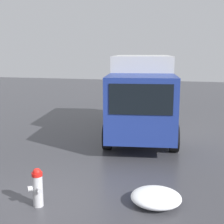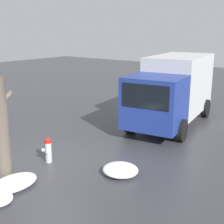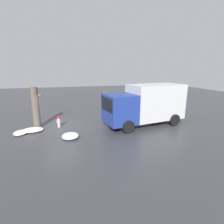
{
  "view_description": "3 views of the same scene",
  "coord_description": "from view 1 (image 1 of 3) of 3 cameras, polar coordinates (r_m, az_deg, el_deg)",
  "views": [
    {
      "loc": [
        -5.66,
        -3.1,
        3.3
      ],
      "look_at": [
        3.86,
        -0.66,
        1.38
      ],
      "focal_mm": 50.0,
      "sensor_mm": 36.0,
      "label": 1
    },
    {
      "loc": [
        -6.39,
        -7.61,
        4.34
      ],
      "look_at": [
        3.34,
        -0.11,
        1.05
      ],
      "focal_mm": 50.0,
      "sensor_mm": 36.0,
      "label": 2
    },
    {
      "loc": [
        0.44,
        -13.18,
        4.33
      ],
      "look_at": [
        3.85,
        -1.1,
        1.18
      ],
      "focal_mm": 28.0,
      "sensor_mm": 36.0,
      "label": 3
    }
  ],
  "objects": [
    {
      "name": "ground_plane",
      "position": [
        7.25,
        -13.29,
        -16.36
      ],
      "size": [
        60.0,
        60.0,
        0.0
      ],
      "primitive_type": "plane",
      "color": "#38383D"
    },
    {
      "name": "fire_hydrant",
      "position": [
        7.06,
        -13.48,
        -13.16
      ],
      "size": [
        0.38,
        0.36,
        0.86
      ],
      "rotation": [
        0.0,
        0.0,
        2.24
      ],
      "color": "#B7B7BC",
      "rests_on": "ground_plane"
    },
    {
      "name": "delivery_truck",
      "position": [
        12.47,
        5.48,
        3.51
      ],
      "size": [
        6.51,
        3.23,
        3.12
      ],
      "rotation": [
        0.0,
        0.0,
        1.72
      ],
      "color": "navy",
      "rests_on": "ground_plane"
    },
    {
      "name": "snow_pile_by_tree",
      "position": [
        7.14,
        8.05,
        -15.2
      ],
      "size": [
        1.06,
        1.11,
        0.32
      ],
      "color": "white",
      "rests_on": "ground_plane"
    }
  ]
}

